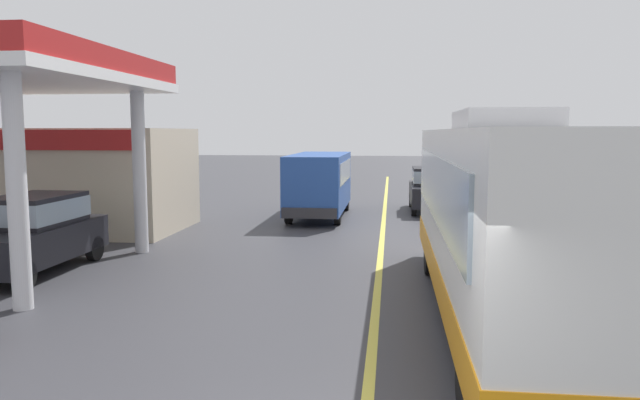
% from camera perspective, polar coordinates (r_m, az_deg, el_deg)
% --- Properties ---
extents(ground, '(120.00, 120.00, 0.00)m').
position_cam_1_polar(ground, '(25.00, 6.12, -1.14)').
color(ground, '#38383D').
extents(lane_divider_stripe, '(0.16, 50.00, 0.01)m').
position_cam_1_polar(lane_divider_stripe, '(20.05, 5.96, -3.00)').
color(lane_divider_stripe, '#D8CC4C').
rests_on(lane_divider_stripe, ground).
extents(coach_bus_main, '(2.60, 11.04, 3.69)m').
position_cam_1_polar(coach_bus_main, '(10.92, 17.54, -2.07)').
color(coach_bus_main, white).
rests_on(coach_bus_main, ground).
extents(gas_station_roadside, '(9.10, 11.95, 5.10)m').
position_cam_1_polar(gas_station_roadside, '(20.05, -24.82, 3.98)').
color(gas_station_roadside, '#B21E1E').
rests_on(gas_station_roadside, ground).
extents(car_at_pump, '(1.70, 4.20, 1.82)m').
position_cam_1_polar(car_at_pump, '(15.56, -25.53, -2.57)').
color(car_at_pump, black).
rests_on(car_at_pump, ground).
extents(minibus_opposing_lane, '(2.04, 6.13, 2.44)m').
position_cam_1_polar(minibus_opposing_lane, '(23.35, -0.03, 1.99)').
color(minibus_opposing_lane, '#264C9E').
rests_on(minibus_opposing_lane, ground).
extents(pedestrian_near_pump, '(0.55, 0.22, 1.66)m').
position_cam_1_polar(pedestrian_near_pump, '(17.84, -23.53, -1.66)').
color(pedestrian_near_pump, '#33333F').
rests_on(pedestrian_near_pump, ground).
extents(car_trailing_behind_bus, '(1.70, 4.20, 1.82)m').
position_cam_1_polar(car_trailing_behind_bus, '(25.46, 10.48, 1.22)').
color(car_trailing_behind_bus, black).
rests_on(car_trailing_behind_bus, ground).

